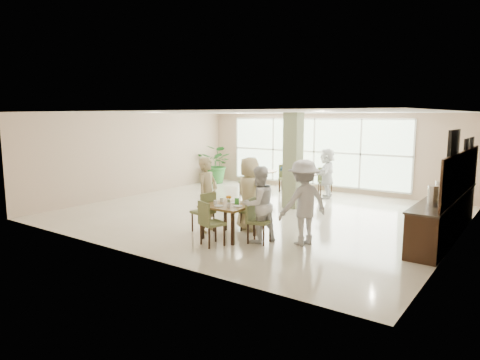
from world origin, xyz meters
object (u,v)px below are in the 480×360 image
Objects in this scene: potted_plant at (216,164)px; teen_standing at (303,202)px; round_table_right at (302,178)px; teen_left at (207,195)px; teen_far at (250,194)px; adult_standing at (289,168)px; main_table at (229,208)px; adult_b at (327,173)px; adult_a at (294,171)px; round_table_left at (261,176)px; teen_right at (259,204)px; buffet_counter at (446,212)px.

potted_plant is 0.85× the size of teen_standing.
round_table_right is 0.63× the size of teen_left.
teen_left is at bearing 63.47° from teen_far.
adult_standing is (-0.88, 0.64, 0.23)m from round_table_right.
round_table_right is at bearing 0.07° from teen_left.
teen_left is 1.00m from teen_far.
round_table_right is 0.72× the size of potted_plant.
potted_plant is (-5.15, 6.00, 0.11)m from main_table.
main_table is 0.90× the size of round_table_right.
adult_b is (0.91, 0.02, 0.25)m from round_table_right.
teen_left is at bearing 109.47° from adult_standing.
adult_a is 1.15× the size of adult_standing.
teen_standing is at bearing -49.36° from round_table_left.
teen_right reaches higher than main_table.
buffet_counter reaches higher than adult_b.
adult_a reaches higher than potted_plant.
buffet_counter reaches higher than teen_standing.
adult_b is (4.96, -0.36, 0.06)m from potted_plant.
potted_plant is 3.19m from adult_standing.
round_table_left and round_table_right have the same top height.
adult_b is at bearing -148.72° from teen_right.
teen_far is (-3.91, -2.14, 0.32)m from buffet_counter.
teen_right is at bearing 155.39° from teen_far.
buffet_counter is at bearing 40.55° from adult_b.
teen_far reaches higher than round_table_left.
teen_right is (-3.19, -2.84, 0.27)m from buffet_counter.
teen_standing reaches higher than adult_b.
main_table is 7.91m from potted_plant.
teen_far is 1.06× the size of teen_right.
teen_right and adult_b have the same top height.
teen_right is at bearing -57.73° from round_table_left.
buffet_counter is at bearing -28.03° from round_table_right.
buffet_counter is 2.60× the size of teen_standing.
adult_standing is at bearing -50.32° from teen_far.
teen_left is 1.09× the size of adult_standing.
teen_left is (-0.72, 0.12, 0.22)m from main_table.
potted_plant is at bearing -110.30° from adult_b.
main_table and round_table_left have the same top height.
round_table_right is at bearing -104.77° from adult_b.
round_table_left is 0.23× the size of buffet_counter.
buffet_counter reaches higher than teen_right.
buffet_counter reaches higher than potted_plant.
teen_right is 0.89× the size of adult_a.
buffet_counter is at bearing -131.57° from teen_far.
teen_right reaches higher than round_table_left.
round_table_right is at bearing -126.09° from teen_standing.
teen_far is 1.61m from teen_standing.
adult_b is at bearing 5.37° from round_table_left.
buffet_counter is 2.68× the size of teen_left.
teen_standing is (0.86, 0.40, 0.08)m from teen_right.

